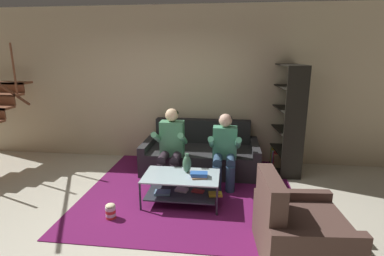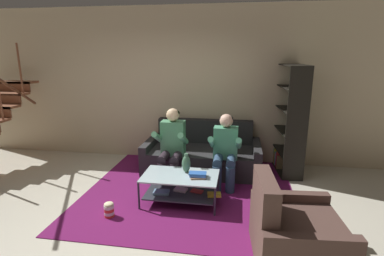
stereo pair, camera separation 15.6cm
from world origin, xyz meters
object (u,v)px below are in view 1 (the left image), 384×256
object	(u,v)px
vase	(187,164)
popcorn_tub	(111,211)
book_stack	(199,175)
coffee_table	(182,185)
bookshelf	(288,127)
person_seated_right	(225,148)
person_seated_left	(171,144)
couch	(201,155)
armchair	(298,232)

from	to	relation	value
vase	popcorn_tub	distance (m)	1.19
book_stack	popcorn_tub	distance (m)	1.24
coffee_table	vase	world-z (taller)	vase
bookshelf	popcorn_tub	world-z (taller)	bookshelf
person_seated_right	coffee_table	world-z (taller)	person_seated_right
person_seated_left	couch	bearing A→B (deg)	53.55
coffee_table	armchair	xyz separation A→B (m)	(1.36, -1.01, 0.02)
coffee_table	vase	distance (m)	0.31
couch	bookshelf	world-z (taller)	bookshelf
book_stack	vase	bearing A→B (deg)	140.80
bookshelf	armchair	size ratio (longest dim) A/B	1.88
armchair	bookshelf	bearing A→B (deg)	83.00
person_seated_left	armchair	distance (m)	2.39
person_seated_right	coffee_table	xyz separation A→B (m)	(-0.57, -0.69, -0.35)
vase	popcorn_tub	bearing A→B (deg)	-143.58
popcorn_tub	coffee_table	bearing A→B (deg)	32.59
person_seated_left	popcorn_tub	world-z (taller)	person_seated_left
person_seated_left	armchair	bearing A→B (deg)	-46.05
person_seated_left	bookshelf	size ratio (longest dim) A/B	0.64
coffee_table	book_stack	distance (m)	0.30
coffee_table	book_stack	size ratio (longest dim) A/B	4.48
person_seated_right	coffee_table	size ratio (longest dim) A/B	1.03
bookshelf	popcorn_tub	bearing A→B (deg)	-140.83
book_stack	bookshelf	world-z (taller)	bookshelf
couch	coffee_table	bearing A→B (deg)	-96.45
popcorn_tub	book_stack	bearing A→B (deg)	25.11
person_seated_right	person_seated_left	bearing A→B (deg)	179.61
person_seated_left	bookshelf	bearing A→B (deg)	22.45
coffee_table	book_stack	xyz separation A→B (m)	(0.24, -0.03, 0.18)
person_seated_left	person_seated_right	distance (m)	0.86
person_seated_left	book_stack	world-z (taller)	person_seated_left
bookshelf	popcorn_tub	distance (m)	3.30
book_stack	popcorn_tub	bearing A→B (deg)	-154.89
person_seated_right	vase	size ratio (longest dim) A/B	4.07
couch	bookshelf	size ratio (longest dim) A/B	1.08
popcorn_tub	couch	bearing A→B (deg)	61.61
person_seated_right	bookshelf	world-z (taller)	bookshelf
bookshelf	vase	bearing A→B (deg)	-139.39
book_stack	bookshelf	size ratio (longest dim) A/B	0.13
couch	popcorn_tub	distance (m)	2.07
bookshelf	armchair	xyz separation A→B (m)	(-0.31, -2.51, -0.49)
person_seated_left	vase	xyz separation A→B (m)	(0.34, -0.58, -0.10)
person_seated_left	popcorn_tub	size ratio (longest dim) A/B	5.80
person_seated_left	coffee_table	bearing A→B (deg)	-67.89
couch	vase	size ratio (longest dim) A/B	7.27
person_seated_left	coffee_table	xyz separation A→B (m)	(0.28, -0.70, -0.38)
person_seated_right	couch	bearing A→B (deg)	126.18
vase	popcorn_tub	world-z (taller)	vase
person_seated_right	book_stack	world-z (taller)	person_seated_right
couch	coffee_table	world-z (taller)	couch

